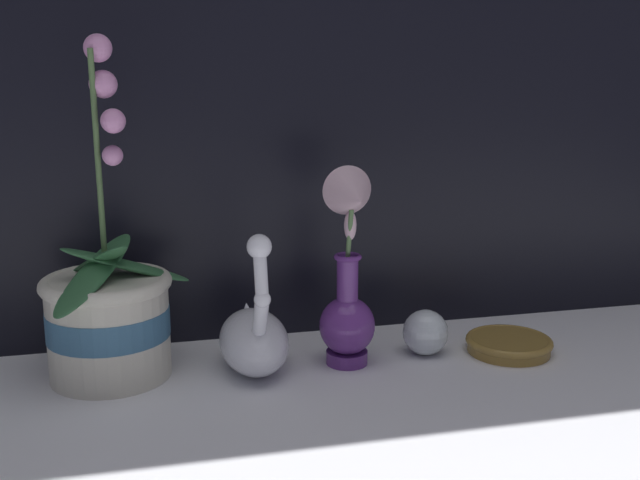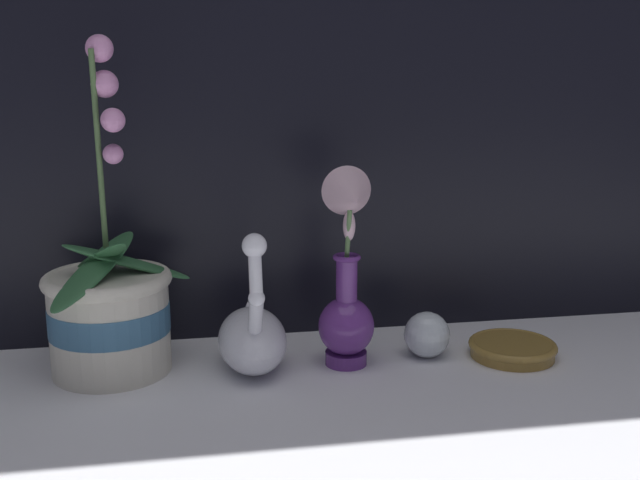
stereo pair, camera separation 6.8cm
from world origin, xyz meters
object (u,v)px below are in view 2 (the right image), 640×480
orchid_potted_plant (109,309)px  amber_dish (512,348)px  blue_vase (348,283)px  glass_sphere (427,335)px  swan_figurine (252,335)px

orchid_potted_plant → amber_dish: bearing=-4.8°
orchid_potted_plant → amber_dish: 0.61m
amber_dish → blue_vase: bearing=178.5°
glass_sphere → orchid_potted_plant: bearing=176.7°
orchid_potted_plant → glass_sphere: (0.47, -0.03, -0.06)m
glass_sphere → amber_dish: 0.13m
swan_figurine → glass_sphere: size_ratio=3.11×
swan_figurine → blue_vase: 0.16m
swan_figurine → amber_dish: bearing=-3.1°
glass_sphere → blue_vase: bearing=-172.5°
orchid_potted_plant → swan_figurine: bearing=-8.1°
glass_sphere → amber_dish: (0.13, -0.02, -0.02)m
swan_figurine → glass_sphere: swan_figurine is taller
blue_vase → glass_sphere: (0.13, 0.02, -0.09)m
swan_figurine → amber_dish: 0.40m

